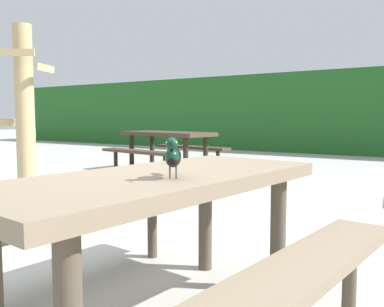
{
  "coord_description": "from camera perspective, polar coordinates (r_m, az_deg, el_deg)",
  "views": [
    {
      "loc": [
        1.59,
        -1.77,
        1.01
      ],
      "look_at": [
        0.54,
        -0.17,
        0.84
      ],
      "focal_mm": 38.48,
      "sensor_mm": 36.0,
      "label": 1
    }
  ],
  "objects": [
    {
      "name": "picnic_table_mid_left",
      "position": [
        7.63,
        -3.44,
        1.64
      ],
      "size": [
        1.93,
        1.9,
        0.74
      ],
      "color": "#473828",
      "rests_on": "ground"
    },
    {
      "name": "stalk_post_left_side",
      "position": [
        5.3,
        -22.15,
        5.2
      ],
      "size": [
        0.63,
        0.67,
        2.09
      ],
      "color": "tan",
      "rests_on": "ground"
    },
    {
      "name": "ground_plane",
      "position": [
        2.59,
        -8.35,
        -17.95
      ],
      "size": [
        60.0,
        60.0,
        0.0
      ],
      "primitive_type": "plane",
      "color": "#B7B5AD"
    },
    {
      "name": "bird_grackle",
      "position": [
        1.79,
        -2.66,
        -0.29
      ],
      "size": [
        0.17,
        0.26,
        0.18
      ],
      "color": "black",
      "rests_on": "picnic_table_foreground"
    },
    {
      "name": "picnic_table_foreground",
      "position": [
        2.02,
        -4.35,
        -7.95
      ],
      "size": [
        1.85,
        1.88,
        0.74
      ],
      "color": "#84725B",
      "rests_on": "ground"
    }
  ]
}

